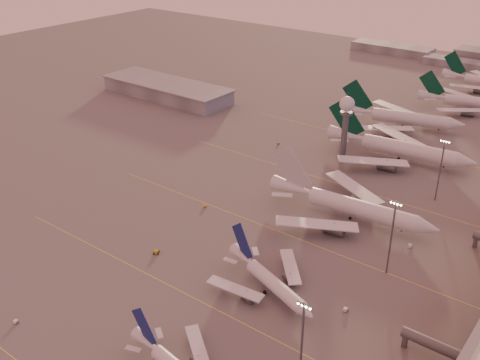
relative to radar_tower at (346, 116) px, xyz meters
The scene contains 21 objects.
ground 121.92m from the radar_tower, 92.39° to the right, with size 700.00×700.00×0.00m, color #5C5A59.
taxiway_markings 71.83m from the radar_tower, 68.66° to the right, with size 180.00×185.25×0.02m.
hangar 127.68m from the radar_tower, behind, with size 82.00×27.00×8.50m.
radar_tower is the anchor object (origin of this frame).
mast_a 131.38m from the radar_tower, 66.17° to the right, with size 3.60×0.56×25.00m.
mast_b 82.32m from the radar_tower, 52.43° to the right, with size 3.60×0.56×25.00m.
mast_c 46.66m from the radar_tower, 12.53° to the right, with size 3.60×0.56×25.00m.
distant_horizon 205.86m from the radar_tower, 90.67° to the left, with size 165.00×37.50×9.00m.
narrowbody_mid 99.68m from the radar_tower, 74.10° to the right, with size 37.71×29.57×15.34m.
widebody_white 52.86m from the radar_tower, 58.74° to the right, with size 63.49×50.71×22.33m.
greentail_a 29.85m from the radar_tower, 41.15° to the left, with size 66.20×53.23×24.06m.
greentail_b 57.89m from the radar_tower, 86.19° to the left, with size 59.81×47.69×22.18m.
greentail_c 106.73m from the radar_tower, 77.73° to the left, with size 53.74×42.80×20.03m.
gsv_truck_a 149.65m from the radar_tower, 97.40° to the right, with size 5.56×3.18×2.12m.
gsv_tug_mid 103.31m from the radar_tower, 97.59° to the right, with size 4.11×4.65×1.14m.
gsv_truck_b 103.39m from the radar_tower, 61.10° to the right, with size 5.65×2.19×2.28m.
gsv_truck_c 73.28m from the radar_tower, 107.17° to the right, with size 3.95×4.86×1.90m.
gsv_catering_b 71.39m from the radar_tower, 43.02° to the right, with size 5.90×3.69×4.49m.
gsv_tug_far 23.50m from the radar_tower, 73.70° to the right, with size 3.74×4.07×1.00m.
gsv_truck_d 38.63m from the radar_tower, behind, with size 1.99×4.75×1.88m.
gsv_tug_hangar 50.78m from the radar_tower, 51.22° to the left, with size 4.63×4.22×1.14m.
Camera 1 is at (105.19, -84.33, 101.72)m, focal length 42.00 mm.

